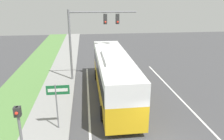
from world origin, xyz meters
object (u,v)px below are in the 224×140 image
at_px(pedestrian_signal, 20,128).
at_px(street_sign, 57,98).
at_px(bus, 113,73).
at_px(signal_gantry, 90,31).

xyz_separation_m(pedestrian_signal, street_sign, (1.26, 3.05, -0.08)).
bearing_deg(pedestrian_signal, bus, 55.96).
distance_m(signal_gantry, street_sign, 9.05).
height_order(bus, pedestrian_signal, bus).
xyz_separation_m(bus, signal_gantry, (-1.64, 3.92, 2.77)).
relative_size(signal_gantry, pedestrian_signal, 2.07).
xyz_separation_m(bus, street_sign, (-3.81, -4.46, 0.14)).
bearing_deg(pedestrian_signal, street_sign, 67.52).
xyz_separation_m(bus, pedestrian_signal, (-5.07, -7.51, 0.22)).
bearing_deg(bus, street_sign, -130.52).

